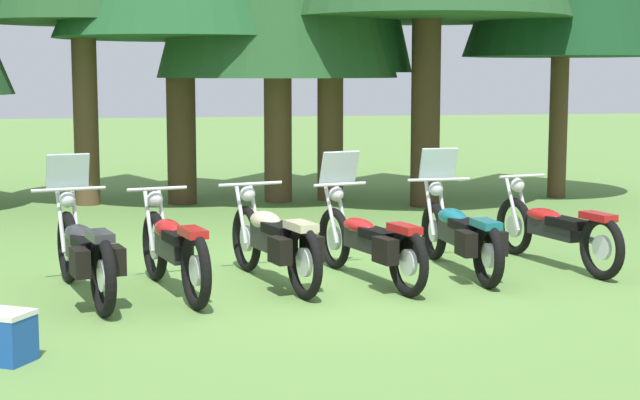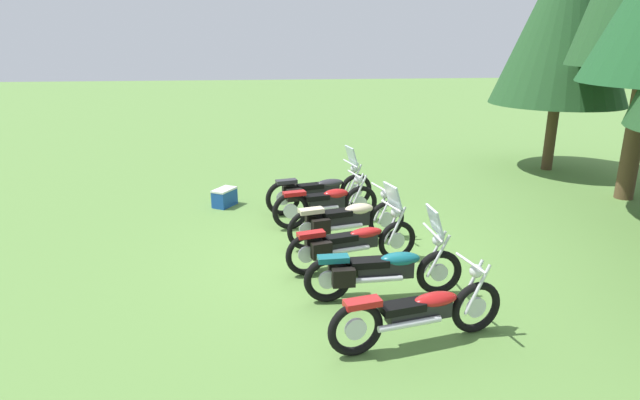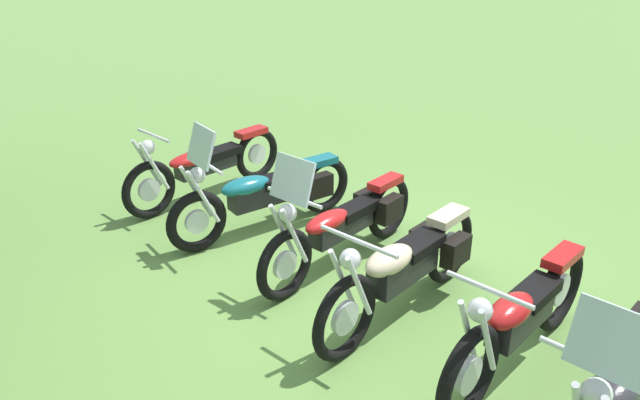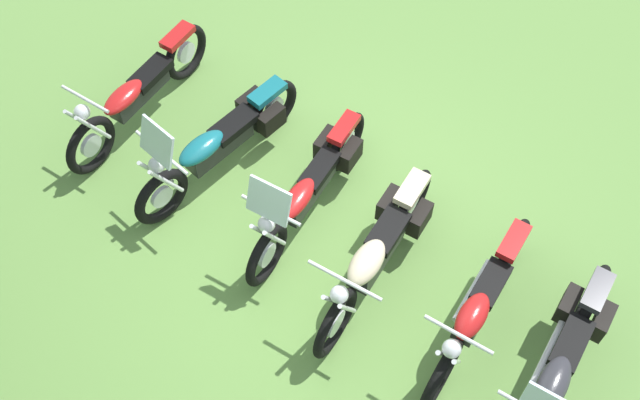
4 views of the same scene
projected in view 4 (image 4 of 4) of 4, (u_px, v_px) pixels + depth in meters
ground_plane at (338, 238)px, 8.15m from camera, size 80.00×80.00×0.00m
motorcycle_0 at (559, 366)px, 6.86m from camera, size 0.96×2.40×1.39m
motorcycle_1 at (478, 308)px, 7.19m from camera, size 0.76×2.21×1.03m
motorcycle_2 at (378, 251)px, 7.51m from camera, size 0.95×2.27×1.02m
motorcycle_3 at (310, 187)px, 7.95m from camera, size 0.90×2.28×1.36m
motorcycle_4 at (221, 142)px, 8.27m from camera, size 0.77×2.36×1.35m
motorcycle_5 at (138, 93)px, 8.69m from camera, size 0.75×2.33×1.00m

